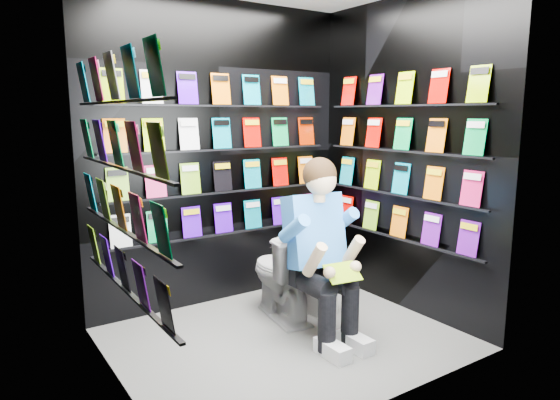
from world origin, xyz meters
TOP-DOWN VIEW (x-y plane):
  - floor at (0.00, 0.00)m, footprint 2.40×2.40m
  - wall_back at (0.00, 1.00)m, footprint 2.40×0.04m
  - wall_front at (0.00, -1.00)m, footprint 2.40×0.04m
  - wall_left at (-1.20, 0.00)m, footprint 0.04×2.00m
  - wall_right at (1.20, 0.00)m, footprint 0.04×2.00m
  - comics_back at (0.00, 0.97)m, footprint 2.10×0.06m
  - comics_left at (-1.17, 0.00)m, footprint 0.06×1.70m
  - comics_right at (1.17, 0.00)m, footprint 0.06×1.70m
  - toilet at (0.21, 0.35)m, footprint 0.52×0.80m
  - longbox at (0.53, 0.36)m, footprint 0.24×0.42m
  - longbox_lid at (0.53, 0.36)m, footprint 0.26×0.44m
  - reader at (0.21, -0.03)m, footprint 0.66×0.88m
  - held_comic at (0.21, -0.38)m, footprint 0.27×0.18m

SIDE VIEW (x-z plane):
  - floor at x=0.00m, z-range 0.00..0.00m
  - longbox at x=0.53m, z-range 0.00..0.30m
  - longbox_lid at x=0.53m, z-range 0.30..0.33m
  - toilet at x=0.21m, z-range 0.00..0.73m
  - held_comic at x=0.21m, z-range 0.53..0.63m
  - reader at x=0.21m, z-range 0.05..1.53m
  - wall_back at x=0.00m, z-range 0.00..2.60m
  - wall_front at x=0.00m, z-range 0.00..2.60m
  - wall_left at x=-1.20m, z-range 0.00..2.60m
  - wall_right at x=1.20m, z-range 0.00..2.60m
  - comics_back at x=0.00m, z-range 0.62..1.99m
  - comics_left at x=-1.17m, z-range 0.62..1.99m
  - comics_right at x=1.17m, z-range 0.62..1.99m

